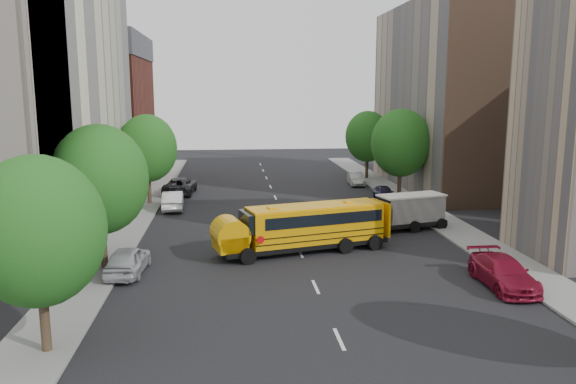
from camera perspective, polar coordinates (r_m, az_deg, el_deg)
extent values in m
plane|color=black|center=(35.80, 0.85, -5.31)|extent=(120.00, 120.00, 0.00)
cube|color=slate|center=(41.05, -16.21, -3.62)|extent=(3.00, 80.00, 0.12)
cube|color=slate|center=(43.32, 15.33, -2.87)|extent=(3.00, 80.00, 0.12)
cube|color=silver|center=(45.46, -0.67, -1.96)|extent=(0.15, 64.00, 0.01)
cube|color=beige|center=(42.57, -25.42, 9.80)|extent=(10.00, 26.00, 20.00)
cube|color=maroon|center=(63.85, -18.71, 6.89)|extent=(10.00, 15.00, 13.00)
cube|color=tan|center=(58.61, 16.38, 9.21)|extent=(10.00, 22.00, 18.00)
cube|color=brown|center=(48.61, 21.34, 8.82)|extent=(10.10, 0.30, 18.00)
cylinder|color=yellow|center=(70.52, 22.01, 15.92)|extent=(1.00, 1.00, 35.00)
cylinder|color=#38281C|center=(22.90, -23.48, -11.71)|extent=(0.36, 0.36, 2.70)
ellipsoid|color=#1C5516|center=(21.93, -24.09, -3.66)|extent=(4.80, 4.80, 5.52)
cylinder|color=#38281C|center=(32.06, -18.23, -5.02)|extent=(0.36, 0.36, 2.88)
ellipsoid|color=#1C5516|center=(31.35, -18.58, 1.21)|extent=(5.12, 5.12, 5.89)
cylinder|color=#38281C|center=(49.41, -13.92, 0.37)|extent=(0.36, 0.36, 2.81)
ellipsoid|color=#1C5516|center=(48.96, -14.09, 4.33)|extent=(4.99, 4.99, 5.74)
cylinder|color=#38281C|center=(51.22, 11.25, 0.89)|extent=(0.36, 0.36, 2.95)
ellipsoid|color=#1C5516|center=(50.78, 11.39, 4.91)|extent=(5.25, 5.25, 6.04)
cylinder|color=#38281C|center=(62.67, 8.01, 2.56)|extent=(0.36, 0.36, 2.74)
ellipsoid|color=#1C5516|center=(62.32, 8.08, 5.60)|extent=(4.86, 4.86, 5.59)
cube|color=black|center=(34.06, 1.63, -5.25)|extent=(10.51, 4.90, 0.27)
cube|color=#E39904|center=(34.01, 2.64, -3.21)|extent=(8.55, 4.34, 2.11)
cube|color=#E39904|center=(32.58, -5.24, -5.00)|extent=(2.14, 2.46, 0.92)
cube|color=black|center=(32.58, -3.64, -2.99)|extent=(0.99, 2.15, 1.10)
cube|color=#E39904|center=(33.78, 2.65, -1.44)|extent=(8.50, 4.16, 0.13)
cube|color=black|center=(33.98, 2.93, -2.43)|extent=(7.86, 4.20, 0.69)
cube|color=black|center=(34.19, 2.63, -4.40)|extent=(8.56, 4.39, 0.05)
cube|color=black|center=(34.10, 2.63, -3.81)|extent=(8.56, 4.39, 0.05)
cube|color=#E39904|center=(35.85, 8.76, -2.62)|extent=(0.72, 2.25, 2.11)
cube|color=#E39904|center=(32.87, -1.30, -1.60)|extent=(0.67, 0.67, 0.09)
cube|color=#E39904|center=(34.65, 5.85, -1.04)|extent=(0.67, 0.67, 0.09)
cylinder|color=#E39904|center=(32.47, -5.25, -4.22)|extent=(2.40, 2.53, 1.92)
cylinder|color=red|center=(31.72, -2.40, -4.79)|extent=(0.45, 0.15, 0.46)
cylinder|color=black|center=(31.86, -3.54, -6.44)|extent=(0.96, 0.50, 0.92)
cylinder|color=black|center=(33.97, -4.71, -5.40)|extent=(0.96, 0.50, 0.92)
cylinder|color=black|center=(33.88, 5.54, -5.46)|extent=(0.96, 0.50, 0.92)
cylinder|color=black|center=(35.87, 3.90, -4.55)|extent=(0.96, 0.50, 0.92)
cylinder|color=black|center=(34.72, 8.25, -5.13)|extent=(0.96, 0.50, 0.92)
cylinder|color=black|center=(36.66, 6.51, -4.27)|extent=(0.96, 0.50, 0.92)
cube|color=black|center=(40.23, 11.75, -3.09)|extent=(6.10, 3.33, 0.29)
cube|color=silver|center=(40.27, 12.38, -1.62)|extent=(4.76, 2.89, 1.74)
cube|color=silver|center=(38.99, 9.14, -2.33)|extent=(1.77, 2.12, 1.16)
cube|color=silver|center=(40.10, 12.43, -0.33)|extent=(4.97, 3.04, 0.12)
cylinder|color=black|center=(38.36, 9.82, -3.79)|extent=(0.85, 0.44, 0.81)
cylinder|color=black|center=(39.99, 8.42, -3.17)|extent=(0.85, 0.44, 0.81)
cylinder|color=black|center=(39.56, 12.73, -3.46)|extent=(0.85, 0.44, 0.81)
cylinder|color=black|center=(41.14, 11.25, -2.88)|extent=(0.85, 0.44, 0.81)
cylinder|color=black|center=(40.75, 15.23, -3.17)|extent=(0.85, 0.44, 0.81)
cylinder|color=black|center=(42.29, 13.71, -2.63)|extent=(0.85, 0.44, 0.81)
imported|color=#B1B0B7|center=(31.10, -15.97, -6.67)|extent=(2.09, 4.55, 1.51)
imported|color=silver|center=(46.96, -11.61, -0.83)|extent=(1.89, 4.74, 1.53)
imported|color=black|center=(53.93, -10.91, 0.63)|extent=(3.09, 5.92, 1.59)
imported|color=maroon|center=(29.98, 21.01, -7.64)|extent=(2.17, 5.12, 1.47)
imported|color=#322E50|center=(50.89, 9.73, -0.08)|extent=(1.63, 3.77, 1.27)
imported|color=#999B96|center=(58.56, 6.90, 1.36)|extent=(1.72, 4.14, 1.33)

